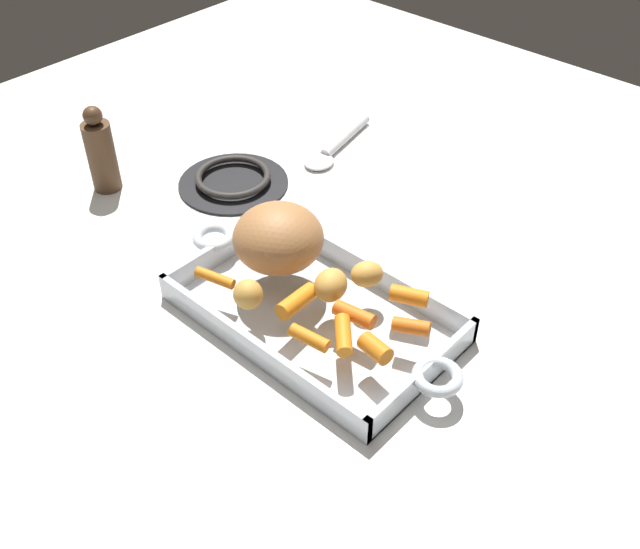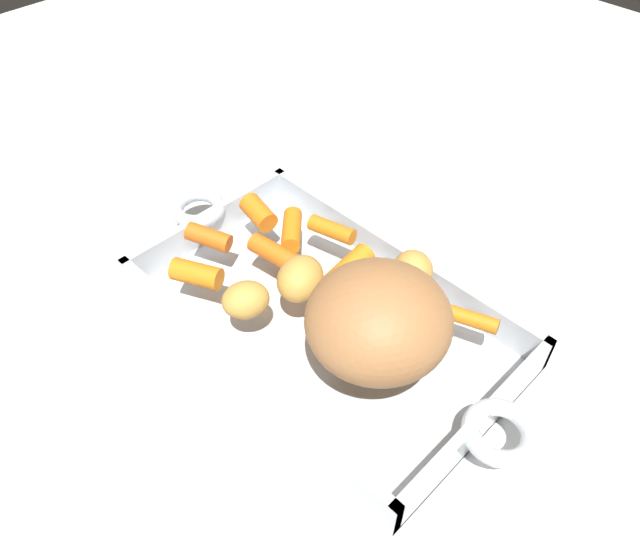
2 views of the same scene
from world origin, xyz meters
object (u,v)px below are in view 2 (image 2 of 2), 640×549
object	(u,v)px
baby_carrot_northwest	(332,230)
potato_corner	(413,270)
baby_carrot_center_right	(272,255)
potato_near_roast	(300,279)
roasting_dish	(324,316)
potato_whole	(246,300)
baby_carrot_northeast	(292,230)
baby_carrot_southwest	(345,270)
pork_roast	(378,321)
baby_carrot_short	(468,318)
baby_carrot_southeast	(196,274)
baby_carrot_center_left	(258,213)
baby_carrot_long	(209,237)

from	to	relation	value
baby_carrot_northwest	potato_corner	xyz separation A→B (m)	(0.10, 0.00, 0.01)
baby_carrot_center_right	potato_near_roast	xyz separation A→B (m)	(0.05, -0.01, 0.01)
roasting_dish	potato_whole	world-z (taller)	potato_whole
baby_carrot_center_right	potato_corner	bearing A→B (deg)	31.95
baby_carrot_northeast	baby_carrot_southwest	xyz separation A→B (m)	(0.08, -0.00, 0.00)
baby_carrot_center_right	potato_near_roast	world-z (taller)	potato_near_roast
pork_roast	baby_carrot_short	xyz separation A→B (m)	(0.04, 0.09, -0.04)
pork_roast	baby_carrot_center_right	size ratio (longest dim) A/B	2.24
baby_carrot_northeast	baby_carrot_southeast	xyz separation A→B (m)	(-0.02, -0.11, 0.00)
baby_carrot_center_left	baby_carrot_short	xyz separation A→B (m)	(0.25, 0.04, -0.00)
baby_carrot_center_right	potato_corner	size ratio (longest dim) A/B	1.37
potato_whole	baby_carrot_center_left	bearing A→B (deg)	134.08
baby_carrot_center_right	potato_near_roast	size ratio (longest dim) A/B	1.08
roasting_dish	baby_carrot_long	bearing A→B (deg)	-166.76
baby_carrot_center_left	potato_corner	world-z (taller)	potato_corner
pork_roast	baby_carrot_short	distance (m)	0.10
pork_roast	baby_carrot_northwest	world-z (taller)	pork_roast
baby_carrot_northwest	baby_carrot_center_right	bearing A→B (deg)	-102.11
potato_near_roast	baby_carrot_long	bearing A→B (deg)	-170.99
pork_roast	baby_carrot_southwest	distance (m)	0.10
baby_carrot_long	baby_carrot_northeast	bearing A→B (deg)	52.53
baby_carrot_center_right	potato_near_roast	bearing A→B (deg)	-10.79
baby_carrot_long	baby_carrot_center_left	xyz separation A→B (m)	(0.01, 0.06, 0.00)
baby_carrot_center_right	baby_carrot_northeast	size ratio (longest dim) A/B	0.99
baby_carrot_short	potato_corner	xyz separation A→B (m)	(-0.07, 0.00, 0.01)
baby_carrot_center_right	potato_corner	distance (m)	0.14
baby_carrot_center_left	baby_carrot_short	size ratio (longest dim) A/B	0.74
roasting_dish	potato_whole	bearing A→B (deg)	-119.11
baby_carrot_southeast	potato_whole	xyz separation A→B (m)	(0.06, 0.01, 0.01)
baby_carrot_northeast	potato_near_roast	size ratio (longest dim) A/B	1.10
baby_carrot_northwest	baby_carrot_northeast	bearing A→B (deg)	-132.73
baby_carrot_long	potato_whole	size ratio (longest dim) A/B	1.05
baby_carrot_northeast	baby_carrot_southeast	distance (m)	0.11
roasting_dish	baby_carrot_short	distance (m)	0.14
baby_carrot_northeast	baby_carrot_short	distance (m)	0.20
potato_corner	potato_near_roast	xyz separation A→B (m)	(-0.07, -0.08, 0.00)
pork_roast	baby_carrot_southeast	world-z (taller)	pork_roast
pork_roast	potato_whole	distance (m)	0.13
baby_carrot_southeast	baby_carrot_southwest	xyz separation A→B (m)	(0.10, 0.11, 0.00)
baby_carrot_northeast	potato_corner	bearing A→B (deg)	14.61
roasting_dish	potato_corner	distance (m)	0.10
baby_carrot_short	potato_near_roast	size ratio (longest dim) A/B	1.10
baby_carrot_center_right	baby_carrot_northeast	bearing A→B (deg)	108.60
potato_near_roast	baby_carrot_northeast	bearing A→B (deg)	142.76
baby_carrot_southeast	baby_carrot_southwest	bearing A→B (deg)	47.15
baby_carrot_center_right	baby_carrot_southwest	distance (m)	0.08
baby_carrot_long	baby_carrot_southeast	distance (m)	0.06
pork_roast	potato_corner	world-z (taller)	pork_roast
roasting_dish	baby_carrot_long	size ratio (longest dim) A/B	9.92
baby_carrot_center_left	baby_carrot_southeast	xyz separation A→B (m)	(0.03, -0.10, -0.00)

